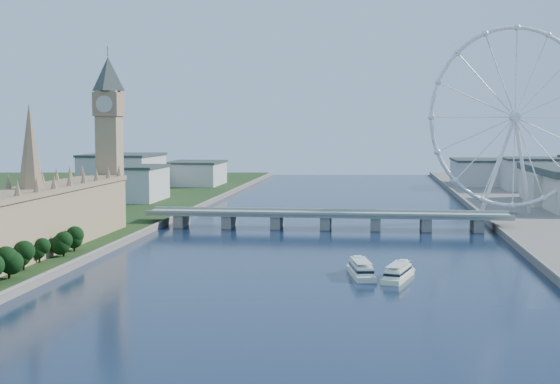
# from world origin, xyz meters

# --- Properties ---
(parliament_range) EXTENTS (24.00, 200.00, 70.00)m
(parliament_range) POSITION_xyz_m (-128.00, 170.00, 18.48)
(parliament_range) COLOR tan
(parliament_range) RESTS_ON ground
(big_ben) EXTENTS (20.02, 20.02, 110.00)m
(big_ben) POSITION_xyz_m (-128.00, 278.00, 66.57)
(big_ben) COLOR tan
(big_ben) RESTS_ON ground
(westminster_bridge) EXTENTS (220.00, 22.00, 9.50)m
(westminster_bridge) POSITION_xyz_m (0.00, 300.00, 6.63)
(westminster_bridge) COLOR gray
(westminster_bridge) RESTS_ON ground
(london_eye) EXTENTS (113.60, 39.12, 124.30)m
(london_eye) POSITION_xyz_m (119.98, 355.08, 67.52)
(london_eye) COLOR silver
(london_eye) RESTS_ON ground
(city_skyline) EXTENTS (505.00, 280.00, 32.00)m
(city_skyline) POSITION_xyz_m (39.22, 560.08, 16.96)
(city_skyline) COLOR beige
(city_skyline) RESTS_ON ground
(tour_boat_near) EXTENTS (13.89, 33.26, 7.16)m
(tour_boat_near) POSITION_xyz_m (23.88, 149.27, 0.00)
(tour_boat_near) COLOR silver
(tour_boat_near) RESTS_ON ground
(tour_boat_far) EXTENTS (15.69, 31.88, 6.84)m
(tour_boat_far) POSITION_xyz_m (38.86, 144.50, 0.00)
(tour_boat_far) COLOR #E3EAC4
(tour_boat_far) RESTS_ON ground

